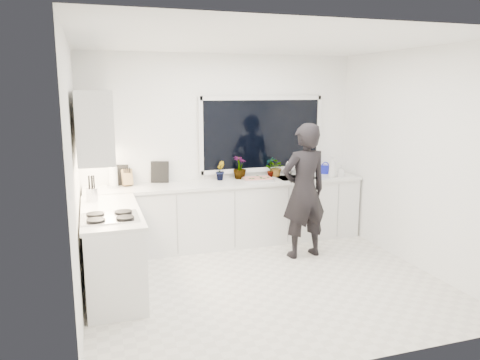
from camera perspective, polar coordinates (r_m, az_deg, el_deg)
name	(u,v)px	position (r m, az deg, el deg)	size (l,w,h in m)	color
floor	(265,283)	(5.58, 3.01, -12.44)	(4.00, 3.50, 0.02)	beige
wall_back	(222,149)	(6.84, -2.16, 3.82)	(4.00, 0.02, 2.70)	white
wall_left	(74,179)	(4.85, -19.59, 0.16)	(0.02, 3.50, 2.70)	white
wall_right	(417,160)	(6.19, 20.80, 2.34)	(0.02, 3.50, 2.70)	white
ceiling	(267,41)	(5.14, 3.33, 16.60)	(4.00, 3.50, 0.02)	white
window	(262,134)	(6.97, 2.68, 5.61)	(1.80, 0.02, 1.00)	black
base_cabinets_back	(229,214)	(6.72, -1.38, -4.21)	(3.92, 0.58, 0.88)	white
base_cabinets_left	(113,252)	(5.42, -15.25, -8.44)	(0.58, 1.60, 0.88)	white
countertop_back	(229,183)	(6.61, -1.37, -0.39)	(3.94, 0.62, 0.04)	silver
countertop_left	(111,212)	(5.29, -15.51, -3.73)	(0.62, 1.60, 0.04)	silver
upper_cabinets	(93,122)	(5.48, -17.46, 6.77)	(0.34, 2.10, 0.70)	white
sink	(296,181)	(6.99, 6.88, -0.08)	(0.58, 0.42, 0.14)	silver
faucet	(291,168)	(7.14, 6.24, 1.48)	(0.03, 0.03, 0.22)	silver
stovetop	(110,217)	(4.94, -15.56, -4.35)	(0.56, 0.48, 0.03)	black
person	(304,191)	(6.19, 7.82, -1.34)	(0.65, 0.43, 1.78)	black
pizza_tray	(258,179)	(6.71, 2.15, 0.10)	(0.43, 0.32, 0.03)	silver
pizza	(258,178)	(6.71, 2.15, 0.24)	(0.39, 0.28, 0.01)	red
watering_can	(325,169)	(7.36, 10.35, 1.29)	(0.14, 0.14, 0.13)	#1217AA
paper_towel_roll	(113,178)	(6.43, -15.18, 0.26)	(0.11, 0.11, 0.26)	white
knife_block	(127,178)	(6.48, -13.59, 0.25)	(0.13, 0.10, 0.22)	brown
utensil_crock	(92,195)	(5.70, -17.58, -1.75)	(0.13, 0.13, 0.16)	silver
picture_frame_large	(120,175)	(6.57, -14.39, 0.62)	(0.22, 0.02, 0.28)	black
picture_frame_small	(160,172)	(6.62, -9.74, 0.98)	(0.25, 0.02, 0.30)	black
herb_plants	(256,168)	(6.88, 2.01, 1.51)	(1.09, 0.29, 0.34)	#26662D
soap_bottles	(335,168)	(7.07, 11.45, 1.46)	(0.26, 0.12, 0.30)	#D8BF66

